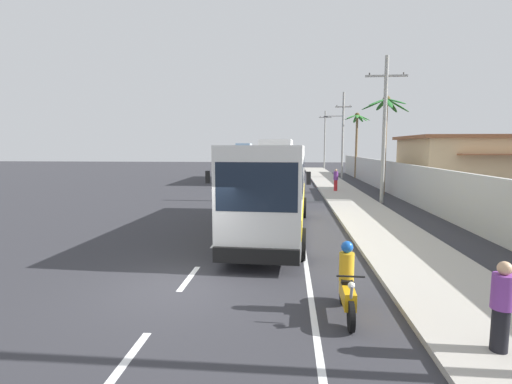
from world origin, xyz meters
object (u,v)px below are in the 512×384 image
coach_bus_far_lane (245,162)px  utility_pole_distant (325,139)px  motorcycle_beside_bus (347,286)px  utility_pole_mid (384,127)px  palm_second (357,130)px  utility_pole_far (342,133)px  coach_bus_foreground (274,184)px  pedestrian_midwalk (336,179)px  roadside_building (490,166)px  pedestrian_near_kerb (502,305)px  palm_nearest (386,119)px  motorcycle_trailing (301,190)px

coach_bus_far_lane → utility_pole_distant: bearing=65.9°
motorcycle_beside_bus → utility_pole_mid: (4.71, 16.87, 4.19)m
coach_bus_far_lane → palm_second: palm_second is taller
motorcycle_beside_bus → coach_bus_far_lane: bearing=100.3°
utility_pole_far → coach_bus_foreground: bearing=-103.2°
motorcycle_beside_bus → pedestrian_midwalk: size_ratio=1.14×
coach_bus_foreground → roadside_building: 20.26m
coach_bus_foreground → utility_pole_far: 28.89m
pedestrian_midwalk → coach_bus_foreground: bearing=-15.0°
utility_pole_far → roadside_building: (8.75, -14.72, -2.87)m
pedestrian_near_kerb → palm_nearest: size_ratio=0.21×
motorcycle_trailing → utility_pole_far: bearing=74.2°
coach_bus_foreground → palm_second: 30.46m
utility_pole_mid → utility_pole_distant: size_ratio=0.98×
coach_bus_foreground → pedestrian_near_kerb: (4.24, -9.52, -1.08)m
palm_nearest → pedestrian_midwalk: bearing=164.7°
utility_pole_mid → motorcycle_beside_bus: bearing=-105.6°
utility_pole_far → motorcycle_beside_bus: bearing=-97.4°
utility_pole_far → palm_second: size_ratio=1.29×
pedestrian_near_kerb → palm_second: size_ratio=0.21×
coach_bus_foreground → motorcycle_trailing: bearing=81.6°
utility_pole_far → palm_nearest: utility_pole_far is taller
coach_bus_far_lane → utility_pole_far: utility_pole_far is taller
coach_bus_far_lane → motorcycle_beside_bus: 32.52m
utility_pole_distant → utility_pole_mid: bearing=-89.7°
motorcycle_beside_bus → utility_pole_far: bearing=82.6°
coach_bus_far_lane → utility_pole_distant: (10.36, 23.11, 2.82)m
motorcycle_beside_bus → palm_nearest: 22.81m
palm_second → roadside_building: bearing=-66.3°
coach_bus_far_lane → roadside_building: size_ratio=0.96×
coach_bus_far_lane → utility_pole_mid: 18.62m
motorcycle_trailing → palm_nearest: bearing=29.9°
pedestrian_midwalk → utility_pole_mid: (2.26, -5.54, 3.80)m
utility_pole_distant → motorcycle_beside_bus: bearing=-94.7°
coach_bus_far_lane → utility_pole_far: (10.52, 4.01, 3.04)m
pedestrian_midwalk → palm_nearest: palm_nearest is taller
coach_bus_foreground → motorcycle_beside_bus: (1.89, -8.02, -1.39)m
pedestrian_near_kerb → utility_pole_mid: 18.93m
motorcycle_beside_bus → pedestrian_near_kerb: bearing=-32.7°
pedestrian_midwalk → coach_bus_far_lane: bearing=-137.3°
motorcycle_beside_bus → pedestrian_midwalk: (2.45, 22.41, 0.39)m
palm_second → roadside_building: (6.94, -15.83, -3.34)m
pedestrian_near_kerb → utility_pole_far: size_ratio=0.16×
motorcycle_trailing → palm_nearest: palm_nearest is taller
coach_bus_foreground → coach_bus_far_lane: 24.27m
motorcycle_trailing → pedestrian_near_kerb: (2.79, -19.31, 0.30)m
utility_pole_distant → pedestrian_midwalk: bearing=-93.6°
palm_second → roadside_building: palm_second is taller
utility_pole_distant → roadside_building: bearing=-75.2°
roadside_building → coach_bus_foreground: bearing=-139.2°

